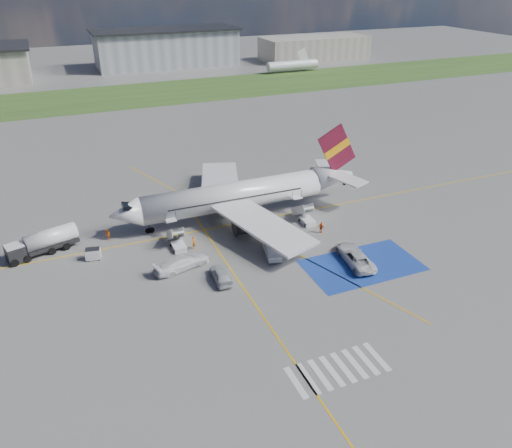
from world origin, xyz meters
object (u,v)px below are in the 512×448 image
at_px(car_silver_b, 272,250).
at_px(van_white_a, 355,255).
at_px(gpu_cart, 93,255).
at_px(van_white_b, 182,261).
at_px(airliner, 243,194).
at_px(fuel_tanker, 43,244).
at_px(belt_loader, 333,182).
at_px(car_silver_a, 221,275).

xyz_separation_m(car_silver_b, van_white_a, (8.66, -5.33, 0.26)).
bearing_deg(car_silver_b, gpu_cart, -6.00).
bearing_deg(car_silver_b, van_white_b, 7.23).
bearing_deg(airliner, fuel_tanker, -179.96).
relative_size(belt_loader, car_silver_a, 1.10).
height_order(fuel_tanker, gpu_cart, fuel_tanker).
bearing_deg(gpu_cart, fuel_tanker, 154.26).
distance_m(airliner, gpu_cart, 21.90).
xyz_separation_m(fuel_tanker, van_white_b, (15.06, -10.30, -0.20)).
height_order(airliner, van_white_a, airliner).
bearing_deg(van_white_a, airliner, -57.44).
bearing_deg(car_silver_b, airliner, -78.95).
relative_size(fuel_tanker, van_white_b, 1.68).
height_order(airliner, gpu_cart, airliner).
distance_m(fuel_tanker, van_white_b, 18.25).
xyz_separation_m(airliner, van_white_b, (-11.82, -10.31, -2.36)).
bearing_deg(van_white_b, car_silver_b, -111.17).
relative_size(fuel_tanker, car_silver_b, 1.83).
distance_m(car_silver_a, car_silver_b, 8.22).
height_order(car_silver_a, van_white_a, van_white_a).
bearing_deg(fuel_tanker, belt_loader, -9.70).
xyz_separation_m(car_silver_a, van_white_b, (-3.47, 4.20, 0.25)).
bearing_deg(van_white_b, airliner, -63.13).
relative_size(belt_loader, van_white_b, 0.96).
distance_m(belt_loader, car_silver_b, 25.29).
bearing_deg(car_silver_a, fuel_tanker, -34.88).
relative_size(van_white_a, van_white_b, 1.07).
relative_size(gpu_cart, car_silver_a, 0.43).
height_order(belt_loader, car_silver_b, car_silver_b).
bearing_deg(airliner, car_silver_a, -119.93).
height_order(airliner, van_white_b, airliner).
bearing_deg(belt_loader, fuel_tanker, -156.83).
relative_size(fuel_tanker, van_white_a, 1.57).
xyz_separation_m(car_silver_b, van_white_b, (-11.19, 1.36, 0.23)).
relative_size(airliner, van_white_b, 6.98).
height_order(car_silver_a, van_white_b, van_white_b).
relative_size(car_silver_b, van_white_a, 0.86).
bearing_deg(van_white_a, car_silver_b, -24.33).
height_order(airliner, belt_loader, airliner).
distance_m(belt_loader, van_white_a, 24.46).
height_order(airliner, fuel_tanker, airliner).
height_order(fuel_tanker, belt_loader, fuel_tanker).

